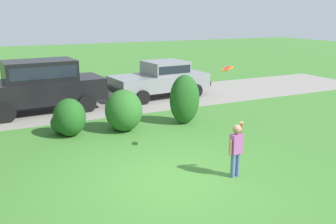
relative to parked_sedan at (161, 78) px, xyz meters
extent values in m
plane|color=#3D752D|center=(-3.41, -7.79, -0.85)|extent=(80.00, 80.00, 0.00)
cube|color=gray|center=(-3.41, -0.13, -0.84)|extent=(28.00, 4.40, 0.02)
ellipsoid|color=#1E511C|center=(-4.73, -3.72, -0.28)|extent=(0.95, 1.03, 1.13)
ellipsoid|color=#1E511C|center=(-4.88, -3.43, -0.51)|extent=(0.75, 0.75, 0.67)
ellipsoid|color=#286023|center=(-3.12, -3.97, -0.20)|extent=(1.15, 1.18, 1.30)
ellipsoid|color=#286023|center=(-3.11, -3.72, -0.48)|extent=(0.81, 0.81, 0.73)
ellipsoid|color=#1E511C|center=(-1.05, -4.08, -0.03)|extent=(1.02, 0.85, 1.64)
cube|color=gray|center=(-0.10, -0.01, -0.17)|extent=(4.34, 2.19, 0.64)
cube|color=gray|center=(0.22, 0.02, 0.43)|extent=(1.81, 1.76, 0.56)
cube|color=black|center=(0.22, 0.02, 0.43)|extent=(1.68, 1.77, 0.34)
cylinder|color=black|center=(-1.31, -1.06, -0.55)|extent=(0.62, 0.27, 0.60)
cylinder|color=black|center=(-1.47, 0.82, -0.55)|extent=(0.62, 0.27, 0.60)
cylinder|color=black|center=(1.28, -0.83, -0.55)|extent=(0.62, 0.27, 0.60)
cylinder|color=black|center=(1.12, 1.04, -0.55)|extent=(0.62, 0.27, 0.60)
cube|color=black|center=(-2.23, -0.19, -0.33)|extent=(0.27, 1.75, 0.20)
cube|color=black|center=(2.04, 0.17, -0.33)|extent=(0.27, 1.75, 0.20)
cube|color=black|center=(-5.07, -0.40, -0.05)|extent=(4.61, 2.14, 0.80)
cube|color=black|center=(-5.07, -0.40, 0.71)|extent=(2.58, 1.78, 0.72)
cube|color=black|center=(-5.07, -0.40, 0.71)|extent=(2.38, 1.79, 0.43)
cylinder|color=black|center=(-6.40, -1.43, -0.51)|extent=(0.69, 0.27, 0.68)
cylinder|color=black|center=(-3.61, -1.24, -0.51)|extent=(0.69, 0.27, 0.68)
cylinder|color=black|center=(-3.74, 0.63, -0.51)|extent=(0.69, 0.27, 0.68)
cube|color=black|center=(-2.78, -0.25, -0.25)|extent=(0.24, 1.75, 0.20)
cylinder|color=#4C608C|center=(-2.11, -8.27, -0.57)|extent=(0.10, 0.10, 0.55)
cylinder|color=#4C608C|center=(-1.97, -8.26, -0.57)|extent=(0.10, 0.10, 0.55)
cube|color=#994C8C|center=(-2.04, -8.26, -0.08)|extent=(0.27, 0.18, 0.44)
sphere|color=#A37556|center=(-2.04, -8.26, 0.26)|extent=(0.20, 0.20, 0.20)
cylinder|color=#A37556|center=(-1.88, -8.20, 0.24)|extent=(0.19, 0.24, 0.39)
cylinder|color=#A37556|center=(-2.20, -8.27, -0.13)|extent=(0.07, 0.07, 0.36)
cylinder|color=orange|center=(-1.61, -7.20, 1.42)|extent=(0.27, 0.28, 0.15)
cylinder|color=red|center=(-1.61, -7.20, 1.43)|extent=(0.16, 0.16, 0.09)
camera|label=1|loc=(-6.73, -14.43, 2.66)|focal=39.33mm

